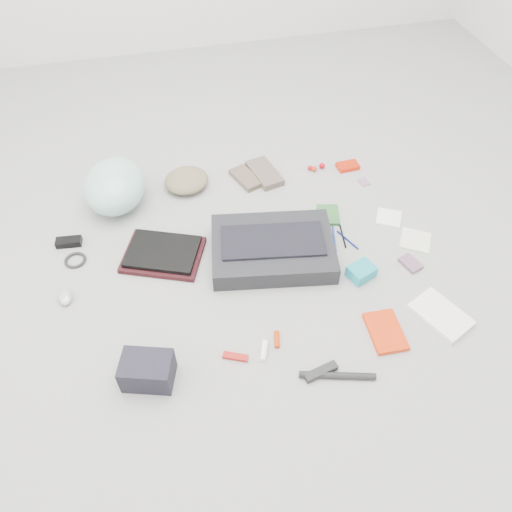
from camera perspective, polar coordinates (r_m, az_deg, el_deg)
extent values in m
plane|color=gray|center=(2.10, 0.00, -0.91)|extent=(4.00, 4.00, 0.00)
cube|color=#232428|center=(2.10, 1.91, 0.87)|extent=(0.56, 0.44, 0.08)
cube|color=black|center=(2.07, 1.94, 1.77)|extent=(0.45, 0.26, 0.01)
cube|color=black|center=(2.16, -10.55, 0.13)|extent=(0.39, 0.35, 0.02)
cube|color=black|center=(2.14, -10.62, 0.51)|extent=(0.35, 0.31, 0.02)
ellipsoid|color=#AFECDE|center=(2.39, -15.82, 7.71)|extent=(0.34, 0.40, 0.21)
ellipsoid|color=#796D4F|center=(2.46, -7.96, 8.57)|extent=(0.27, 0.26, 0.07)
cube|color=brown|center=(2.48, -1.18, 8.89)|extent=(0.15, 0.20, 0.03)
cube|color=brown|center=(2.51, 0.98, 9.45)|extent=(0.16, 0.24, 0.03)
cube|color=black|center=(2.31, -20.61, 1.51)|extent=(0.11, 0.06, 0.03)
torus|color=black|center=(2.24, -19.96, -0.45)|extent=(0.11, 0.11, 0.01)
ellipsoid|color=#ADADAD|center=(2.11, -21.00, -4.33)|extent=(0.06, 0.10, 0.03)
cube|color=black|center=(1.79, -12.29, -12.68)|extent=(0.20, 0.17, 0.11)
cube|color=maroon|center=(1.83, -2.36, -11.43)|extent=(0.09, 0.06, 0.01)
cylinder|color=white|center=(1.84, 0.92, -10.77)|extent=(0.05, 0.08, 0.02)
cylinder|color=#C13000|center=(1.87, 2.40, -9.51)|extent=(0.03, 0.07, 0.02)
cube|color=black|center=(1.81, 7.43, -12.99)|extent=(0.13, 0.06, 0.02)
cylinder|color=black|center=(1.81, 9.29, -13.33)|extent=(0.26, 0.10, 0.02)
cube|color=#F1360B|center=(1.95, 14.58, -8.35)|extent=(0.13, 0.19, 0.02)
cube|color=white|center=(2.05, 20.35, -6.34)|extent=(0.22, 0.26, 0.02)
cube|color=#2A6029|center=(2.32, 8.26, 4.68)|extent=(0.12, 0.15, 0.01)
cylinder|color=navy|center=(2.22, 8.94, 1.98)|extent=(0.04, 0.15, 0.01)
cylinder|color=black|center=(2.24, 9.90, 2.22)|extent=(0.03, 0.14, 0.01)
cylinder|color=navy|center=(2.23, 10.43, 1.82)|extent=(0.06, 0.13, 0.01)
cube|color=teal|center=(2.08, 11.95, -1.76)|extent=(0.13, 0.11, 0.05)
cube|color=slate|center=(2.19, 17.25, -0.81)|extent=(0.09, 0.11, 0.02)
cube|color=white|center=(2.37, 14.94, 4.28)|extent=(0.15, 0.15, 0.01)
cube|color=silver|center=(2.30, 17.77, 1.72)|extent=(0.17, 0.17, 0.01)
sphere|color=#BB081F|center=(2.56, 6.18, 9.99)|extent=(0.03, 0.03, 0.02)
sphere|color=red|center=(2.56, 6.66, 9.86)|extent=(0.03, 0.03, 0.03)
sphere|color=#AF0210|center=(2.58, 7.55, 10.19)|extent=(0.04, 0.04, 0.03)
cube|color=red|center=(2.60, 10.44, 10.07)|extent=(0.11, 0.07, 0.02)
cube|color=#A16A90|center=(2.54, 12.24, 8.25)|extent=(0.06, 0.07, 0.00)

